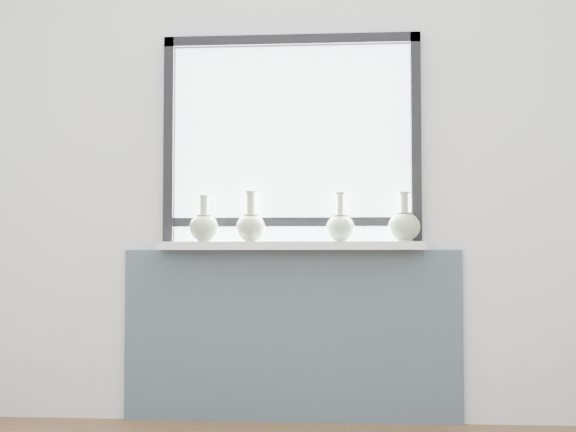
# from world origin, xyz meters

# --- Properties ---
(back_wall) EXTENTS (3.60, 0.02, 2.60)m
(back_wall) POSITION_xyz_m (0.00, 1.81, 1.30)
(back_wall) COLOR silver
(back_wall) RESTS_ON ground
(apron_panel) EXTENTS (1.70, 0.03, 0.86)m
(apron_panel) POSITION_xyz_m (0.00, 1.78, 0.43)
(apron_panel) COLOR #3F4D58
(apron_panel) RESTS_ON ground
(windowsill) EXTENTS (1.32, 0.18, 0.04)m
(windowsill) POSITION_xyz_m (0.00, 1.71, 0.88)
(windowsill) COLOR white
(windowsill) RESTS_ON apron_panel
(window) EXTENTS (1.30, 0.06, 1.05)m
(window) POSITION_xyz_m (0.00, 1.77, 1.44)
(window) COLOR black
(window) RESTS_ON windowsill
(vase_a) EXTENTS (0.15, 0.15, 0.23)m
(vase_a) POSITION_xyz_m (-0.43, 1.69, 0.98)
(vase_a) COLOR #A0B48B
(vase_a) RESTS_ON windowsill
(vase_b) EXTENTS (0.15, 0.15, 0.25)m
(vase_b) POSITION_xyz_m (-0.20, 1.70, 0.98)
(vase_b) COLOR #A0B48B
(vase_b) RESTS_ON windowsill
(vase_c) EXTENTS (0.15, 0.15, 0.24)m
(vase_c) POSITION_xyz_m (0.25, 1.72, 0.98)
(vase_c) COLOR #A0B48B
(vase_c) RESTS_ON windowsill
(vase_d) EXTENTS (0.16, 0.16, 0.24)m
(vase_d) POSITION_xyz_m (0.56, 1.70, 0.98)
(vase_d) COLOR #A0B48B
(vase_d) RESTS_ON windowsill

